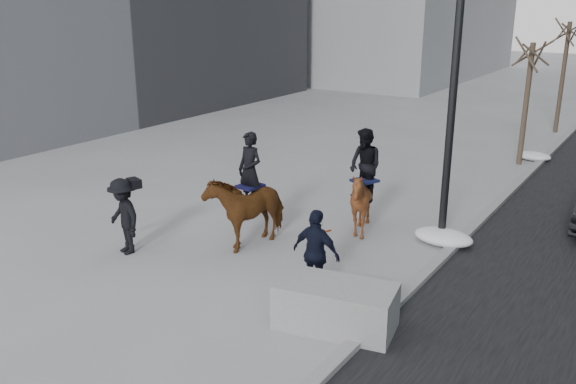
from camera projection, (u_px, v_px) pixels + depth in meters
The scene contains 11 objects.
ground at pixel (257, 274), 12.81m from camera, with size 120.00×120.00×0.00m, color gray.
curb at pixel (521, 180), 19.17m from camera, with size 0.25×90.00×0.12m, color gray.
planter at pixel (336, 306), 10.65m from camera, with size 2.06×1.03×0.82m, color gray.
tree_near at pixel (527, 98), 20.56m from camera, with size 1.20×1.20×4.59m, color #3B2E23, non-canonical shape.
tree_far at pixel (563, 72), 25.49m from camera, with size 1.20×1.20×5.11m, color #34281F, non-canonical shape.
mounted_left at pixel (247, 203), 14.23m from camera, with size 1.19×2.14×2.64m.
mounted_right at pixel (362, 194), 14.67m from camera, with size 1.87×1.96×2.61m.
feeder at pixel (316, 253), 11.68m from camera, with size 1.04×0.87×1.75m.
camera_crew at pixel (124, 216), 13.64m from camera, with size 1.28×0.96×1.75m.
lamppost at pixel (459, 25), 13.02m from camera, with size 0.25×0.80×9.09m.
snow_piles at pixel (487, 198), 17.12m from camera, with size 1.40×10.09×0.36m.
Camera 1 is at (6.97, -9.37, 5.57)m, focal length 38.00 mm.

